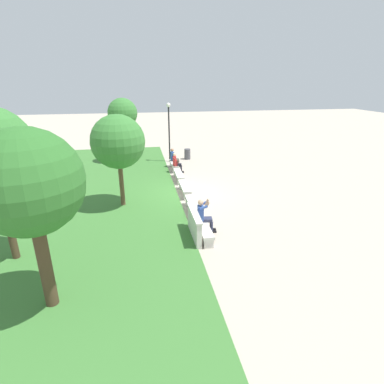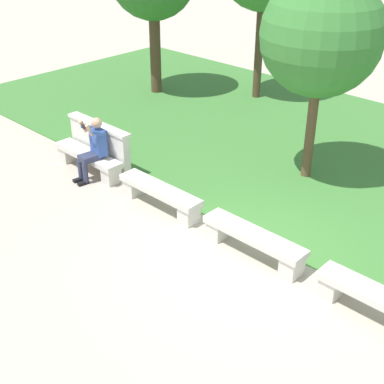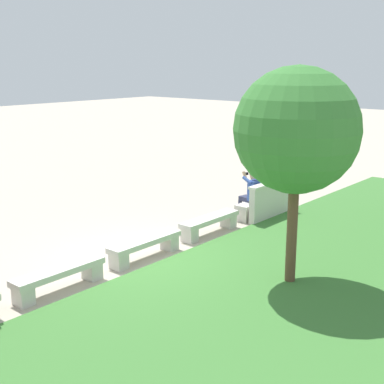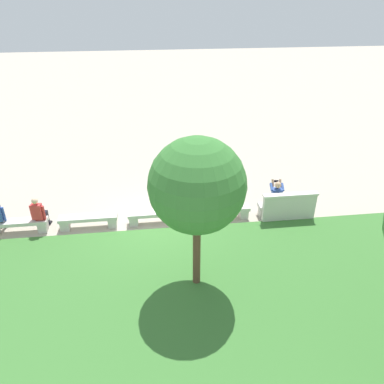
{
  "view_description": "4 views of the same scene",
  "coord_description": "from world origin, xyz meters",
  "px_view_note": "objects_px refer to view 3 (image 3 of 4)",
  "views": [
    {
      "loc": [
        -14.12,
        2.17,
        5.5
      ],
      "look_at": [
        -1.75,
        -0.06,
        0.74
      ],
      "focal_mm": 28.0,
      "sensor_mm": 36.0,
      "label": 1
    },
    {
      "loc": [
        4.29,
        -5.95,
        5.26
      ],
      "look_at": [
        -1.02,
        -0.39,
        0.97
      ],
      "focal_mm": 50.0,
      "sensor_mm": 36.0,
      "label": 2
    },
    {
      "loc": [
        7.67,
        7.93,
        4.18
      ],
      "look_at": [
        -1.91,
        -0.3,
        1.09
      ],
      "focal_mm": 50.0,
      "sensor_mm": 36.0,
      "label": 3
    },
    {
      "loc": [
        0.12,
        10.7,
        7.04
      ],
      "look_at": [
        -1.28,
        -0.58,
        0.8
      ],
      "focal_mm": 35.0,
      "sensor_mm": 36.0,
      "label": 4
    }
  ],
  "objects_px": {
    "bench_far": "(59,276)",
    "tree_behind_wall": "(297,131)",
    "person_photographer": "(251,191)",
    "bench_mid": "(145,246)",
    "bench_main": "(260,205)",
    "bench_near": "(210,223)"
  },
  "relations": [
    {
      "from": "bench_near",
      "to": "bench_mid",
      "type": "xyz_separation_m",
      "value": [
        2.24,
        0.0,
        0.0
      ]
    },
    {
      "from": "bench_near",
      "to": "bench_mid",
      "type": "distance_m",
      "value": 2.24
    },
    {
      "from": "bench_main",
      "to": "bench_far",
      "type": "distance_m",
      "value": 6.72
    },
    {
      "from": "person_photographer",
      "to": "bench_mid",
      "type": "bearing_deg",
      "value": 1.07
    },
    {
      "from": "person_photographer",
      "to": "tree_behind_wall",
      "type": "xyz_separation_m",
      "value": [
        3.18,
        3.12,
        2.22
      ]
    },
    {
      "from": "bench_main",
      "to": "bench_mid",
      "type": "distance_m",
      "value": 4.48
    },
    {
      "from": "bench_main",
      "to": "bench_near",
      "type": "relative_size",
      "value": 1.0
    },
    {
      "from": "bench_near",
      "to": "person_photographer",
      "type": "relative_size",
      "value": 1.44
    },
    {
      "from": "bench_mid",
      "to": "tree_behind_wall",
      "type": "distance_m",
      "value": 4.15
    },
    {
      "from": "tree_behind_wall",
      "to": "bench_near",
      "type": "bearing_deg",
      "value": -112.96
    },
    {
      "from": "bench_near",
      "to": "person_photographer",
      "type": "distance_m",
      "value": 1.94
    },
    {
      "from": "bench_main",
      "to": "person_photographer",
      "type": "relative_size",
      "value": 1.44
    },
    {
      "from": "bench_main",
      "to": "person_photographer",
      "type": "bearing_deg",
      "value": -12.35
    },
    {
      "from": "bench_mid",
      "to": "person_photographer",
      "type": "xyz_separation_m",
      "value": [
        -4.13,
        -0.08,
        0.44
      ]
    },
    {
      "from": "person_photographer",
      "to": "tree_behind_wall",
      "type": "distance_m",
      "value": 4.97
    },
    {
      "from": "bench_far",
      "to": "tree_behind_wall",
      "type": "relative_size",
      "value": 0.46
    },
    {
      "from": "bench_far",
      "to": "person_photographer",
      "type": "xyz_separation_m",
      "value": [
        -6.36,
        -0.08,
        0.44
      ]
    },
    {
      "from": "bench_main",
      "to": "tree_behind_wall",
      "type": "relative_size",
      "value": 0.46
    },
    {
      "from": "person_photographer",
      "to": "tree_behind_wall",
      "type": "height_order",
      "value": "tree_behind_wall"
    },
    {
      "from": "bench_far",
      "to": "tree_behind_wall",
      "type": "xyz_separation_m",
      "value": [
        -3.19,
        3.04,
        2.66
      ]
    },
    {
      "from": "person_photographer",
      "to": "bench_far",
      "type": "bearing_deg",
      "value": 0.69
    },
    {
      "from": "bench_main",
      "to": "bench_near",
      "type": "xyz_separation_m",
      "value": [
        2.24,
        0.0,
        0.0
      ]
    }
  ]
}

